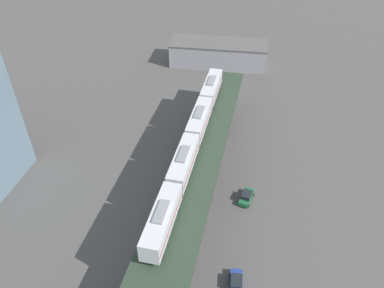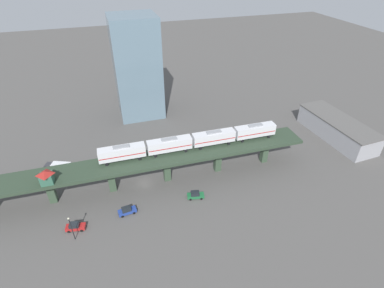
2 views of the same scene
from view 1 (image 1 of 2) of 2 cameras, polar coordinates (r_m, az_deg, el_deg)
The scene contains 6 objects.
ground_plane at distance 63.74m, azimuth -1.65°, elevation -14.80°, with size 400.00×400.00×0.00m, color #514F4C.
elevated_viaduct at distance 58.23m, azimuth -1.81°, elevation -10.80°, with size 9.65×92.11×8.11m.
subway_train at distance 66.18m, azimuth 0.00°, elevation 0.71°, with size 3.52×49.83×4.45m.
street_car_green at distance 69.93m, azimuth 8.31°, elevation -7.95°, with size 2.65×4.67×1.89m.
street_car_blue at distance 58.86m, azimuth 6.74°, elevation -20.26°, with size 2.31×4.56×1.89m.
warehouse_building at distance 115.12m, azimuth 4.02°, elevation 13.63°, with size 29.14×11.94×6.80m.
Camera 1 is at (9.73, -37.29, 50.77)m, focal length 35.00 mm.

